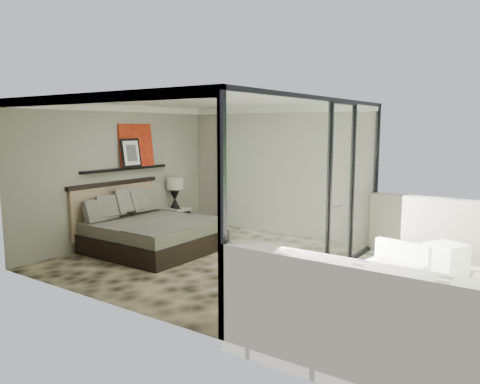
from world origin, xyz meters
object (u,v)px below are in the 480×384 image
Objects in this scene: nightstand at (177,220)px; bed at (149,232)px; lounger at (377,282)px; table_lamp at (175,189)px; ottoman at (446,259)px.

bed is at bearing -63.89° from nightstand.
nightstand is at bearing 173.42° from lounger.
lounger is (5.20, -1.56, -0.04)m from nightstand.
table_lamp is (-0.80, 1.59, 0.61)m from bed.
bed is 1.77m from nightstand.
bed reaches higher than nightstand.
lounger is at bearing -15.82° from nightstand.
table_lamp is 5.87m from ottoman.
table_lamp is (-0.05, -0.01, 0.72)m from nightstand.
nightstand is (-0.75, 1.59, -0.11)m from bed.
table_lamp is 1.34× the size of ottoman.
table_lamp reaches higher than bed.
lounger reaches higher than ottoman.
bed is 5.28m from ottoman.
table_lamp reaches higher than ottoman.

